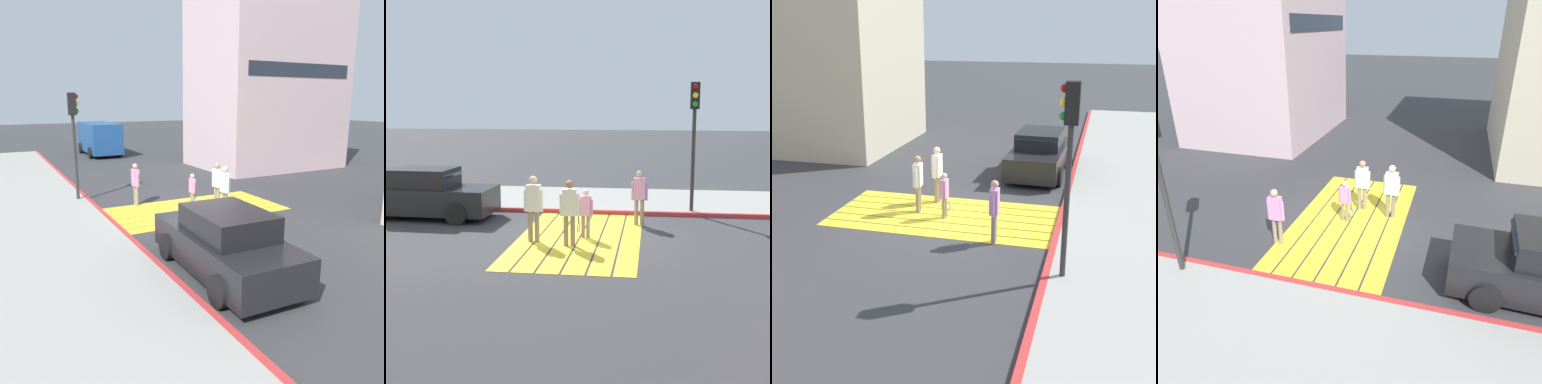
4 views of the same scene
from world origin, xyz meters
The scene contains 11 objects.
ground_plane centered at (0.00, 0.00, 0.00)m, with size 120.00×120.00×0.00m, color #38383A.
crosswalk_stripes centered at (0.00, 0.00, 0.01)m, with size 6.40×3.25×0.01m.
sidewalk_west centered at (-5.60, 0.00, 0.06)m, with size 4.80×40.00×0.12m, color #9E9B93.
curb_painted centered at (-3.25, 0.00, 0.07)m, with size 0.16×40.00×0.13m, color #BC3333.
building_far_south centered at (8.50, -7.94, 5.27)m, with size 8.00×7.03×10.54m.
car_parked_near_curb centered at (-2.00, -5.19, 0.73)m, with size 2.10×4.36×1.57m.
traffic_light_corner centered at (-3.58, 3.19, 3.04)m, with size 0.39×0.28×4.24m.
pedestrian_adult_lead centered at (0.59, -1.13, 1.01)m, with size 0.25×0.51×1.74m.
pedestrian_adult_trailing centered at (0.86, -0.15, 0.98)m, with size 0.24×0.49×1.69m.
pedestrian_adult_side centered at (-1.75, 1.54, 0.95)m, with size 0.22×0.48×1.64m.
pedestrian_child_with_racket centered at (-0.03, 0.15, 0.75)m, with size 0.29×0.41×1.32m.
Camera 3 is at (-4.27, 13.81, 5.34)m, focal length 50.18 mm.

